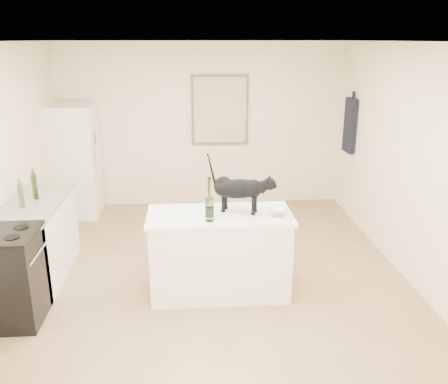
# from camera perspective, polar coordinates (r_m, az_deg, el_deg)

# --- Properties ---
(floor) EXTENTS (5.50, 5.50, 0.00)m
(floor) POSITION_cam_1_polar(r_m,az_deg,el_deg) (5.44, -1.72, -10.83)
(floor) COLOR #A07955
(floor) RESTS_ON ground
(ceiling) EXTENTS (5.50, 5.50, 0.00)m
(ceiling) POSITION_cam_1_polar(r_m,az_deg,el_deg) (4.77, -2.03, 17.71)
(ceiling) COLOR white
(ceiling) RESTS_ON ground
(wall_back) EXTENTS (4.50, 0.00, 4.50)m
(wall_back) POSITION_cam_1_polar(r_m,az_deg,el_deg) (7.63, -2.77, 7.99)
(wall_back) COLOR beige
(wall_back) RESTS_ON ground
(wall_front) EXTENTS (4.50, 0.00, 4.50)m
(wall_front) POSITION_cam_1_polar(r_m,az_deg,el_deg) (2.42, 1.07, -15.19)
(wall_front) COLOR beige
(wall_front) RESTS_ON ground
(wall_right) EXTENTS (0.00, 5.50, 5.50)m
(wall_right) POSITION_cam_1_polar(r_m,az_deg,el_deg) (5.52, 22.22, 2.76)
(wall_right) COLOR beige
(wall_right) RESTS_ON ground
(island_base) EXTENTS (1.44, 0.67, 0.86)m
(island_base) POSITION_cam_1_polar(r_m,az_deg,el_deg) (5.07, -0.53, -7.62)
(island_base) COLOR white
(island_base) RESTS_ON floor
(island_top) EXTENTS (1.50, 0.70, 0.04)m
(island_top) POSITION_cam_1_polar(r_m,az_deg,el_deg) (4.89, -0.54, -2.87)
(island_top) COLOR white
(island_top) RESTS_ON island_base
(left_cabinets) EXTENTS (0.60, 1.40, 0.86)m
(left_cabinets) POSITION_cam_1_polar(r_m,az_deg,el_deg) (5.79, -21.66, -5.61)
(left_cabinets) COLOR white
(left_cabinets) RESTS_ON floor
(left_countertop) EXTENTS (0.62, 1.44, 0.04)m
(left_countertop) POSITION_cam_1_polar(r_m,az_deg,el_deg) (5.64, -22.18, -1.40)
(left_countertop) COLOR gray
(left_countertop) RESTS_ON left_cabinets
(stove) EXTENTS (0.60, 0.60, 0.90)m
(stove) POSITION_cam_1_polar(r_m,az_deg,el_deg) (5.01, -24.62, -9.46)
(stove) COLOR black
(stove) RESTS_ON floor
(fridge) EXTENTS (0.68, 0.68, 1.70)m
(fridge) POSITION_cam_1_polar(r_m,az_deg,el_deg) (7.54, -17.64, 3.54)
(fridge) COLOR white
(fridge) RESTS_ON floor
(artwork_frame) EXTENTS (0.90, 0.03, 1.10)m
(artwork_frame) POSITION_cam_1_polar(r_m,az_deg,el_deg) (7.58, -0.49, 9.85)
(artwork_frame) COLOR brown
(artwork_frame) RESTS_ON wall_back
(artwork_canvas) EXTENTS (0.82, 0.00, 1.02)m
(artwork_canvas) POSITION_cam_1_polar(r_m,az_deg,el_deg) (7.56, -0.48, 9.84)
(artwork_canvas) COLOR beige
(artwork_canvas) RESTS_ON wall_back
(hanging_garment) EXTENTS (0.08, 0.34, 0.80)m
(hanging_garment) POSITION_cam_1_polar(r_m,az_deg,el_deg) (7.32, 14.94, 7.78)
(hanging_garment) COLOR black
(hanging_garment) RESTS_ON wall_right
(black_cat) EXTENTS (0.67, 0.41, 0.45)m
(black_cat) POSITION_cam_1_polar(r_m,az_deg,el_deg) (4.88, 1.74, 0.10)
(black_cat) COLOR black
(black_cat) RESTS_ON island_top
(wine_bottle) EXTENTS (0.11, 0.11, 0.40)m
(wine_bottle) POSITION_cam_1_polar(r_m,az_deg,el_deg) (4.64, -1.76, -1.19)
(wine_bottle) COLOR #2F5220
(wine_bottle) RESTS_ON island_top
(glass_bowl) EXTENTS (0.22, 0.22, 0.05)m
(glass_bowl) POSITION_cam_1_polar(r_m,az_deg,el_deg) (4.87, 6.54, -2.51)
(glass_bowl) COLOR white
(glass_bowl) RESTS_ON island_top
(fridge_paper) EXTENTS (0.06, 0.13, 0.18)m
(fridge_paper) POSITION_cam_1_polar(r_m,az_deg,el_deg) (7.40, -15.28, 6.39)
(fridge_paper) COLOR white
(fridge_paper) RESTS_ON fridge
(counter_bottle_cluster) EXTENTS (0.12, 0.44, 0.29)m
(counter_bottle_cluster) POSITION_cam_1_polar(r_m,az_deg,el_deg) (5.66, -22.37, 0.31)
(counter_bottle_cluster) COLOR #194D1E
(counter_bottle_cluster) RESTS_ON left_countertop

